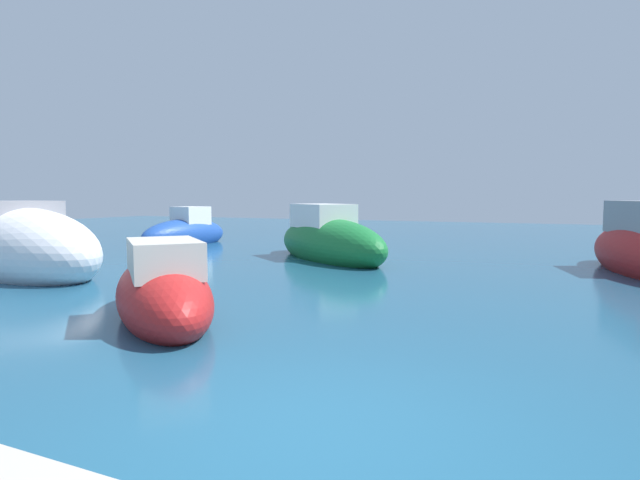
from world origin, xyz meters
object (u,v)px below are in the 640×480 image
Objects in this scene: moored_boat_1 at (23,249)px; moored_boat_5 at (163,293)px; moored_boat_3 at (186,233)px; moored_boat_0 at (329,241)px.

moored_boat_1 is 7.44m from moored_boat_5.
moored_boat_3 is at bearing -10.76° from moored_boat_5.
moored_boat_1 is 1.63× the size of moored_boat_5.
moored_boat_1 is 1.37× the size of moored_boat_3.
moored_boat_3 is 14.43m from moored_boat_5.
moored_boat_0 is at bearing -43.42° from moored_boat_5.
moored_boat_0 reaches higher than moored_boat_5.
moored_boat_0 is at bearing 78.05° from moored_boat_3.
moored_boat_1 is at bearing 22.69° from moored_boat_5.
moored_boat_3 reaches higher than moored_boat_5.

